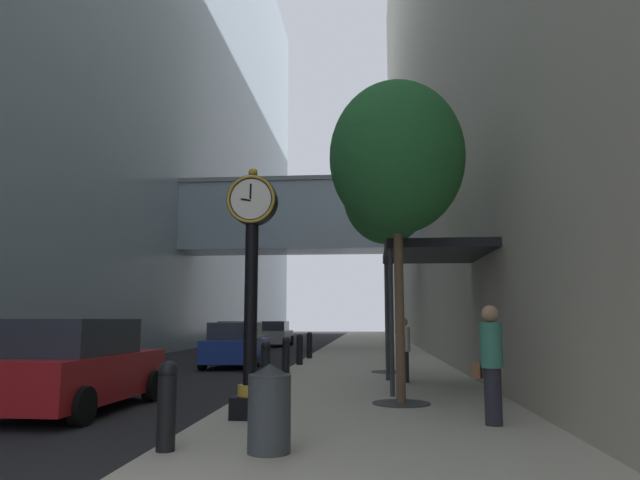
{
  "coord_description": "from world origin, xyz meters",
  "views": [
    {
      "loc": [
        2.7,
        -3.08,
        1.72
      ],
      "look_at": [
        0.82,
        18.79,
        4.79
      ],
      "focal_mm": 32.13,
      "sensor_mm": 36.0,
      "label": 1
    }
  ],
  "objects_px": {
    "pedestrian_by_clock": "(404,348)",
    "bollard_nearest": "(167,403)",
    "street_clock": "(251,278)",
    "street_tree_near": "(397,159)",
    "bollard_third": "(266,363)",
    "bollard_fourth": "(286,354)",
    "car_black_trailing": "(241,339)",
    "car_blue_mid": "(236,345)",
    "pedestrian_walking": "(491,361)",
    "street_tree_mid_near": "(386,195)",
    "car_silver_near": "(274,334)",
    "car_red_far": "(79,367)",
    "bollard_fifth": "(300,349)",
    "trash_bin": "(269,407)",
    "bollard_sixth": "(309,344)"
  },
  "relations": [
    {
      "from": "bollard_third",
      "to": "car_blue_mid",
      "type": "height_order",
      "value": "car_blue_mid"
    },
    {
      "from": "street_tree_mid_near",
      "to": "pedestrian_walking",
      "type": "bearing_deg",
      "value": -81.8
    },
    {
      "from": "pedestrian_walking",
      "to": "car_black_trailing",
      "type": "height_order",
      "value": "pedestrian_walking"
    },
    {
      "from": "pedestrian_by_clock",
      "to": "car_blue_mid",
      "type": "xyz_separation_m",
      "value": [
        -5.79,
        6.1,
        -0.21
      ]
    },
    {
      "from": "pedestrian_walking",
      "to": "trash_bin",
      "type": "bearing_deg",
      "value": -145.92
    },
    {
      "from": "street_tree_near",
      "to": "street_tree_mid_near",
      "type": "height_order",
      "value": "street_tree_mid_near"
    },
    {
      "from": "bollard_fifth",
      "to": "pedestrian_walking",
      "type": "relative_size",
      "value": 0.6
    },
    {
      "from": "street_tree_mid_near",
      "to": "bollard_nearest",
      "type": "bearing_deg",
      "value": -105.75
    },
    {
      "from": "bollard_fifth",
      "to": "bollard_sixth",
      "type": "xyz_separation_m",
      "value": [
        0.0,
        3.38,
        0.0
      ]
    },
    {
      "from": "bollard_third",
      "to": "car_black_trailing",
      "type": "bearing_deg",
      "value": 105.17
    },
    {
      "from": "bollard_nearest",
      "to": "pedestrian_walking",
      "type": "xyz_separation_m",
      "value": [
        4.34,
        2.09,
        0.39
      ]
    },
    {
      "from": "bollard_nearest",
      "to": "street_tree_mid_near",
      "type": "bearing_deg",
      "value": 74.25
    },
    {
      "from": "pedestrian_walking",
      "to": "car_black_trailing",
      "type": "bearing_deg",
      "value": 113.88
    },
    {
      "from": "bollard_third",
      "to": "bollard_nearest",
      "type": "bearing_deg",
      "value": -90.0
    },
    {
      "from": "bollard_third",
      "to": "bollard_sixth",
      "type": "xyz_separation_m",
      "value": [
        0.0,
        10.13,
        0.0
      ]
    },
    {
      "from": "bollard_third",
      "to": "car_silver_near",
      "type": "xyz_separation_m",
      "value": [
        -3.74,
        23.81,
        0.09
      ]
    },
    {
      "from": "bollard_fourth",
      "to": "pedestrian_walking",
      "type": "relative_size",
      "value": 0.6
    },
    {
      "from": "bollard_fifth",
      "to": "street_tree_mid_near",
      "type": "xyz_separation_m",
      "value": [
        3.07,
        -2.62,
        4.93
      ]
    },
    {
      "from": "street_clock",
      "to": "trash_bin",
      "type": "height_order",
      "value": "street_clock"
    },
    {
      "from": "street_tree_mid_near",
      "to": "trash_bin",
      "type": "height_order",
      "value": "street_tree_mid_near"
    },
    {
      "from": "trash_bin",
      "to": "street_tree_mid_near",
      "type": "bearing_deg",
      "value": 80.59
    },
    {
      "from": "street_tree_near",
      "to": "car_blue_mid",
      "type": "relative_size",
      "value": 1.56
    },
    {
      "from": "pedestrian_walking",
      "to": "car_silver_near",
      "type": "distance_m",
      "value": 29.6
    },
    {
      "from": "pedestrian_walking",
      "to": "bollard_fourth",
      "type": "bearing_deg",
      "value": 118.34
    },
    {
      "from": "car_silver_near",
      "to": "bollard_fourth",
      "type": "bearing_deg",
      "value": -79.63
    },
    {
      "from": "car_silver_near",
      "to": "trash_bin",
      "type": "bearing_deg",
      "value": -80.69
    },
    {
      "from": "pedestrian_walking",
      "to": "car_black_trailing",
      "type": "distance_m",
      "value": 19.6
    },
    {
      "from": "bollard_third",
      "to": "street_tree_near",
      "type": "bearing_deg",
      "value": -39.53
    },
    {
      "from": "bollard_third",
      "to": "trash_bin",
      "type": "bearing_deg",
      "value": -79.34
    },
    {
      "from": "street_clock",
      "to": "street_tree_near",
      "type": "height_order",
      "value": "street_tree_near"
    },
    {
      "from": "bollard_nearest",
      "to": "bollard_third",
      "type": "relative_size",
      "value": 1.0
    },
    {
      "from": "car_black_trailing",
      "to": "car_blue_mid",
      "type": "bearing_deg",
      "value": -78.91
    },
    {
      "from": "bollard_nearest",
      "to": "car_red_far",
      "type": "xyz_separation_m",
      "value": [
        -3.03,
        3.63,
        0.13
      ]
    },
    {
      "from": "pedestrian_walking",
      "to": "street_clock",
      "type": "bearing_deg",
      "value": 175.53
    },
    {
      "from": "street_tree_mid_near",
      "to": "car_red_far",
      "type": "relative_size",
      "value": 1.67
    },
    {
      "from": "bollard_fifth",
      "to": "car_black_trailing",
      "type": "bearing_deg",
      "value": 118.94
    },
    {
      "from": "trash_bin",
      "to": "bollard_fifth",
      "type": "bearing_deg",
      "value": 95.37
    },
    {
      "from": "street_clock",
      "to": "pedestrian_walking",
      "type": "relative_size",
      "value": 2.31
    },
    {
      "from": "bollard_sixth",
      "to": "car_silver_near",
      "type": "relative_size",
      "value": 0.26
    },
    {
      "from": "car_silver_near",
      "to": "bollard_nearest",
      "type": "bearing_deg",
      "value": -83.02
    },
    {
      "from": "bollard_nearest",
      "to": "street_tree_near",
      "type": "xyz_separation_m",
      "value": [
        3.07,
        4.22,
        4.23
      ]
    },
    {
      "from": "bollard_fifth",
      "to": "bollard_fourth",
      "type": "bearing_deg",
      "value": -90.0
    },
    {
      "from": "bollard_nearest",
      "to": "bollard_fourth",
      "type": "height_order",
      "value": "same"
    },
    {
      "from": "pedestrian_walking",
      "to": "car_blue_mid",
      "type": "xyz_separation_m",
      "value": [
        -6.77,
        12.01,
        -0.31
      ]
    },
    {
      "from": "bollard_nearest",
      "to": "car_red_far",
      "type": "bearing_deg",
      "value": 129.87
    },
    {
      "from": "street_clock",
      "to": "car_blue_mid",
      "type": "distance_m",
      "value": 12.19
    },
    {
      "from": "bollard_fourth",
      "to": "car_blue_mid",
      "type": "height_order",
      "value": "car_blue_mid"
    },
    {
      "from": "pedestrian_by_clock",
      "to": "bollard_nearest",
      "type": "bearing_deg",
      "value": -112.72
    },
    {
      "from": "bollard_sixth",
      "to": "bollard_fifth",
      "type": "bearing_deg",
      "value": -90.0
    },
    {
      "from": "bollard_fourth",
      "to": "car_black_trailing",
      "type": "bearing_deg",
      "value": 109.99
    }
  ]
}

